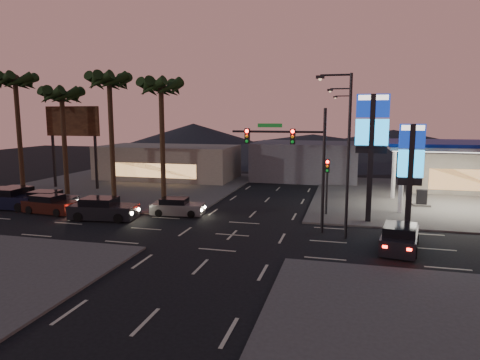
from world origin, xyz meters
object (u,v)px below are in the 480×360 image
(gas_station, at_px, (465,147))
(car_lane_a_mid, at_px, (50,205))
(car_lane_a_rear, at_px, (9,199))
(traffic_signal_mast, at_px, (296,152))
(car_lane_a_front, at_px, (103,209))
(car_lane_b_front, at_px, (177,207))
(suv_station, at_px, (400,238))
(pylon_sign_short, at_px, (411,160))
(pylon_sign_tall, at_px, (372,132))
(car_lane_b_mid, at_px, (48,201))
(car_lane_b_rear, at_px, (18,197))

(gas_station, distance_m, car_lane_a_mid, 33.10)
(car_lane_a_rear, bearing_deg, car_lane_a_mid, -7.89)
(car_lane_a_mid, bearing_deg, gas_station, 16.76)
(traffic_signal_mast, relative_size, car_lane_a_front, 1.58)
(car_lane_a_mid, bearing_deg, car_lane_b_front, 10.36)
(traffic_signal_mast, relative_size, suv_station, 1.72)
(gas_station, bearing_deg, pylon_sign_short, -123.69)
(pylon_sign_tall, height_order, traffic_signal_mast, pylon_sign_tall)
(car_lane_b_front, bearing_deg, traffic_signal_mast, -14.17)
(traffic_signal_mast, relative_size, car_lane_b_mid, 1.73)
(traffic_signal_mast, xyz_separation_m, car_lane_a_front, (-14.05, -0.26, -4.48))
(car_lane_a_front, distance_m, car_lane_b_mid, 6.69)
(pylon_sign_tall, distance_m, traffic_signal_mast, 6.02)
(car_lane_a_front, xyz_separation_m, car_lane_a_rear, (-9.49, 1.42, 0.04))
(suv_station, bearing_deg, pylon_sign_tall, 103.80)
(gas_station, bearing_deg, car_lane_a_front, -158.65)
(pylon_sign_tall, distance_m, car_lane_a_front, 19.98)
(pylon_sign_short, distance_m, car_lane_b_front, 17.05)
(car_lane_a_mid, relative_size, car_lane_a_rear, 0.87)
(pylon_sign_tall, xyz_separation_m, suv_station, (1.49, -6.06, -5.71))
(car_lane_b_mid, relative_size, car_lane_b_rear, 0.94)
(car_lane_b_mid, height_order, suv_station, suv_station)
(car_lane_b_mid, relative_size, suv_station, 1.00)
(suv_station, bearing_deg, gas_station, 64.42)
(gas_station, xyz_separation_m, car_lane_a_front, (-26.29, -10.28, -4.34))
(car_lane_a_rear, distance_m, car_lane_b_rear, 1.26)
(car_lane_a_mid, bearing_deg, pylon_sign_tall, 7.06)
(traffic_signal_mast, xyz_separation_m, car_lane_a_rear, (-23.54, 1.16, -4.45))
(car_lane_b_rear, distance_m, suv_station, 30.41)
(car_lane_b_rear, bearing_deg, car_lane_a_front, -15.24)
(car_lane_b_rear, bearing_deg, car_lane_b_mid, -9.03)
(car_lane_b_front, bearing_deg, car_lane_b_mid, -177.39)
(gas_station, distance_m, pylon_sign_tall, 10.01)
(pylon_sign_tall, height_order, car_lane_a_front, pylon_sign_tall)
(car_lane_a_mid, height_order, car_lane_b_mid, car_lane_b_mid)
(pylon_sign_tall, height_order, car_lane_a_rear, pylon_sign_tall)
(pylon_sign_short, xyz_separation_m, car_lane_a_front, (-21.29, -2.78, -3.91))
(car_lane_a_mid, height_order, car_lane_b_front, car_lane_a_mid)
(pylon_sign_tall, relative_size, pylon_sign_short, 1.29)
(gas_station, xyz_separation_m, pylon_sign_short, (-5.00, -7.50, -0.42))
(pylon_sign_tall, bearing_deg, car_lane_b_mid, -176.21)
(pylon_sign_short, xyz_separation_m, car_lane_b_rear, (-31.02, -0.13, -3.93))
(car_lane_a_rear, relative_size, suv_station, 1.13)
(car_lane_a_rear, xyz_separation_m, suv_station, (29.77, -3.70, -0.10))
(gas_station, bearing_deg, car_lane_b_rear, -168.05)
(car_lane_a_front, bearing_deg, car_lane_b_front, 28.95)
(pylon_sign_tall, bearing_deg, car_lane_a_front, -168.64)
(car_lane_a_front, relative_size, car_lane_b_front, 1.21)
(pylon_sign_short, xyz_separation_m, car_lane_a_mid, (-26.41, -1.96, -3.99))
(gas_station, bearing_deg, car_lane_b_front, -160.44)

